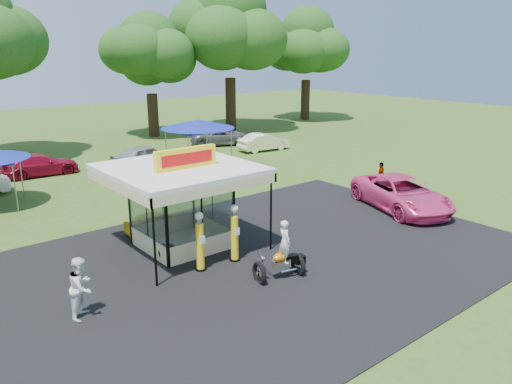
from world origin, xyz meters
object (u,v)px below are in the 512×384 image
gas_pump_left (200,243)px  kiosk_car (156,221)px  gas_station_kiosk (181,205)px  pink_sedan (401,194)px  gas_pump_right (235,234)px  bg_car_d (221,136)px  spectator_east_b (381,175)px  bg_car_c (145,157)px  motorcycle (283,255)px  spectator_west (82,287)px  tent_east (198,124)px  bg_car_b (39,165)px  a_frame_sign (415,204)px  bg_car_e (264,142)px

gas_pump_left → kiosk_car: size_ratio=0.80×
gas_station_kiosk → pink_sedan: size_ratio=0.91×
gas_pump_right → bg_car_d: (13.33, 19.80, -0.37)m
spectator_east_b → bg_car_c: bg_car_c is taller
kiosk_car → gas_station_kiosk: bearing=-180.0°
motorcycle → spectator_west: 6.67m
tent_east → spectator_east_b: bearing=-61.5°
gas_station_kiosk → bg_car_d: gas_station_kiosk is taller
kiosk_car → bg_car_c: bearing=-24.7°
gas_pump_right → tent_east: 15.22m
motorcycle → bg_car_c: bearing=90.0°
bg_car_b → gas_station_kiosk: bearing=-173.8°
gas_pump_right → a_frame_sign: bearing=-5.9°
spectator_east_b → bg_car_d: 16.89m
bg_car_d → motorcycle: bearing=172.4°
spectator_east_b → bg_car_e: 12.89m
gas_pump_left → bg_car_c: 17.00m
bg_car_c → bg_car_e: bearing=-104.4°
a_frame_sign → bg_car_d: (3.20, 20.84, 0.17)m
bg_car_d → tent_east: (-6.33, -6.43, 2.33)m
bg_car_d → tent_east: 9.32m
gas_pump_left → pink_sedan: bearing=-1.4°
motorcycle → kiosk_car: (-1.24, 6.91, -0.38)m
kiosk_car → bg_car_d: bearing=-43.1°
tent_east → bg_car_e: bearing=16.9°
motorcycle → gas_pump_right: bearing=113.9°
gas_pump_left → gas_station_kiosk: bearing=74.1°
gas_station_kiosk → spectator_east_b: (13.46, 0.42, -1.00)m
gas_pump_right → bg_car_e: gas_pump_right is taller
a_frame_sign → bg_car_e: bearing=61.1°
gas_pump_right → bg_car_c: gas_pump_right is taller
gas_pump_left → tent_east: 15.87m
bg_car_b → bg_car_d: bearing=-82.0°
gas_pump_right → a_frame_sign: (10.13, -1.04, -0.54)m
spectator_east_b → bg_car_b: spectator_east_b is taller
spectator_west → bg_car_d: size_ratio=0.37×
gas_station_kiosk → spectator_west: bearing=-150.9°
gas_pump_right → gas_pump_left: bearing=176.0°
gas_pump_right → spectator_west: size_ratio=1.18×
gas_pump_left → bg_car_e: 22.34m
gas_station_kiosk → a_frame_sign: gas_station_kiosk is taller
motorcycle → bg_car_b: bearing=108.1°
a_frame_sign → pink_sedan: pink_sedan is taller
spectator_west → bg_car_d: spectator_west is taller
gas_pump_right → spectator_west: bearing=-176.3°
motorcycle → kiosk_car: motorcycle is taller
motorcycle → tent_east: tent_east is taller
bg_car_c → a_frame_sign: bearing=-173.8°
bg_car_e → tent_east: bearing=113.1°
pink_sedan → bg_car_b: bearing=142.1°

